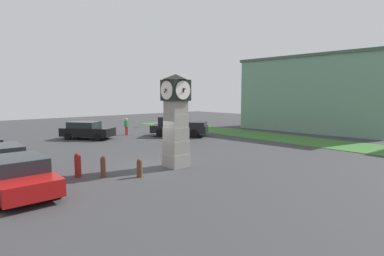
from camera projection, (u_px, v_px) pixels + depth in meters
name	position (u px, v px, depth m)	size (l,w,h in m)	color
ground_plane	(157.00, 166.00, 16.46)	(79.09, 79.09, 0.00)	#38383A
clock_tower	(176.00, 119.00, 16.02)	(1.55, 1.59, 4.97)	gray
bollard_near_tower	(78.00, 165.00, 14.11)	(0.30, 0.30, 1.17)	maroon
bollard_mid_row	(103.00, 167.00, 14.13)	(0.23, 0.23, 1.01)	brown
bollard_far_row	(140.00, 168.00, 14.15)	(0.27, 0.27, 0.89)	brown
car_near_tower	(4.00, 161.00, 14.35)	(4.18, 2.00, 1.45)	#19602D
car_by_building	(20.00, 176.00, 11.65)	(4.30, 2.09, 1.46)	#A51111
car_far_lot	(87.00, 130.00, 26.41)	(4.69, 4.18, 1.54)	black
pickup_truck	(179.00, 126.00, 28.25)	(5.43, 4.93, 1.85)	black
pedestrian_crossing_lot	(126.00, 125.00, 29.08)	(0.44, 0.31, 1.63)	red
street_lamp_near_road	(182.00, 101.00, 38.34)	(0.50, 0.24, 5.36)	slate
warehouse_blue_far	(316.00, 94.00, 32.58)	(15.69, 8.01, 7.93)	gray
grass_verge_far	(321.00, 143.00, 24.33)	(47.46, 4.79, 0.04)	#386B2D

